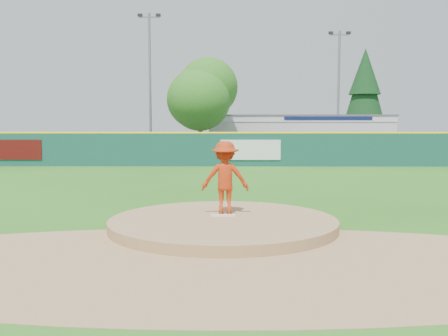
{
  "coord_description": "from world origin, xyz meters",
  "views": [
    {
      "loc": [
        0.15,
        -11.9,
        2.52
      ],
      "look_at": [
        0.0,
        2.0,
        1.3
      ],
      "focal_mm": 40.0,
      "sensor_mm": 36.0,
      "label": 1
    }
  ],
  "objects_px": {
    "playground_slide": "(7,150)",
    "light_pole_right": "(339,87)",
    "deciduous_tree": "(200,97)",
    "pitcher": "(225,178)",
    "pool_building_grp": "(296,134)",
    "light_pole_left": "(150,79)",
    "van": "(281,148)",
    "conifer_tree": "(365,92)"
  },
  "relations": [
    {
      "from": "playground_slide",
      "to": "light_pole_right",
      "type": "height_order",
      "value": "light_pole_right"
    },
    {
      "from": "playground_slide",
      "to": "deciduous_tree",
      "type": "height_order",
      "value": "deciduous_tree"
    },
    {
      "from": "pitcher",
      "to": "light_pole_right",
      "type": "distance_m",
      "value": 30.07
    },
    {
      "from": "pitcher",
      "to": "pool_building_grp",
      "type": "distance_m",
      "value": 31.93
    },
    {
      "from": "pitcher",
      "to": "light_pole_left",
      "type": "height_order",
      "value": "light_pole_left"
    },
    {
      "from": "light_pole_left",
      "to": "van",
      "type": "bearing_deg",
      "value": -19.14
    },
    {
      "from": "pool_building_grp",
      "to": "van",
      "type": "bearing_deg",
      "value": -104.5
    },
    {
      "from": "pitcher",
      "to": "van",
      "type": "relative_size",
      "value": 0.32
    },
    {
      "from": "pool_building_grp",
      "to": "light_pole_left",
      "type": "distance_m",
      "value": 13.72
    },
    {
      "from": "conifer_tree",
      "to": "pool_building_grp",
      "type": "bearing_deg",
      "value": -150.22
    },
    {
      "from": "playground_slide",
      "to": "conifer_tree",
      "type": "xyz_separation_m",
      "value": [
        27.94,
        14.34,
        4.78
      ]
    },
    {
      "from": "light_pole_left",
      "to": "conifer_tree",
      "type": "bearing_deg",
      "value": 25.35
    },
    {
      "from": "playground_slide",
      "to": "van",
      "type": "bearing_deg",
      "value": 5.88
    },
    {
      "from": "van",
      "to": "conifer_tree",
      "type": "height_order",
      "value": "conifer_tree"
    },
    {
      "from": "van",
      "to": "light_pole_left",
      "type": "relative_size",
      "value": 0.52
    },
    {
      "from": "van",
      "to": "playground_slide",
      "type": "xyz_separation_m",
      "value": [
        -18.77,
        -1.93,
        -0.06
      ]
    },
    {
      "from": "pitcher",
      "to": "playground_slide",
      "type": "bearing_deg",
      "value": -55.35
    },
    {
      "from": "pitcher",
      "to": "light_pole_right",
      "type": "relative_size",
      "value": 0.18
    },
    {
      "from": "conifer_tree",
      "to": "light_pole_right",
      "type": "distance_m",
      "value": 8.06
    },
    {
      "from": "deciduous_tree",
      "to": "pool_building_grp",
      "type": "bearing_deg",
      "value": 41.16
    },
    {
      "from": "light_pole_right",
      "to": "conifer_tree",
      "type": "bearing_deg",
      "value": 60.26
    },
    {
      "from": "playground_slide",
      "to": "conifer_tree",
      "type": "distance_m",
      "value": 31.77
    },
    {
      "from": "pitcher",
      "to": "light_pole_left",
      "type": "distance_m",
      "value": 27.49
    },
    {
      "from": "playground_slide",
      "to": "conifer_tree",
      "type": "relative_size",
      "value": 0.29
    },
    {
      "from": "pitcher",
      "to": "pool_building_grp",
      "type": "height_order",
      "value": "pool_building_grp"
    },
    {
      "from": "playground_slide",
      "to": "pitcher",
      "type": "bearing_deg",
      "value": -54.53
    },
    {
      "from": "deciduous_tree",
      "to": "conifer_tree",
      "type": "distance_m",
      "value": 18.63
    },
    {
      "from": "deciduous_tree",
      "to": "light_pole_right",
      "type": "relative_size",
      "value": 0.74
    },
    {
      "from": "conifer_tree",
      "to": "light_pole_right",
      "type": "xyz_separation_m",
      "value": [
        -4.0,
        -7.0,
        0.0
      ]
    },
    {
      "from": "pool_building_grp",
      "to": "conifer_tree",
      "type": "bearing_deg",
      "value": 29.78
    },
    {
      "from": "pitcher",
      "to": "pool_building_grp",
      "type": "bearing_deg",
      "value": -101.58
    },
    {
      "from": "light_pole_left",
      "to": "light_pole_right",
      "type": "height_order",
      "value": "light_pole_left"
    },
    {
      "from": "pool_building_grp",
      "to": "light_pole_right",
      "type": "height_order",
      "value": "light_pole_right"
    },
    {
      "from": "van",
      "to": "playground_slide",
      "type": "height_order",
      "value": "van"
    },
    {
      "from": "light_pole_right",
      "to": "playground_slide",
      "type": "bearing_deg",
      "value": -162.95
    },
    {
      "from": "pitcher",
      "to": "light_pole_left",
      "type": "relative_size",
      "value": 0.17
    },
    {
      "from": "pitcher",
      "to": "deciduous_tree",
      "type": "height_order",
      "value": "deciduous_tree"
    },
    {
      "from": "pool_building_grp",
      "to": "light_pole_right",
      "type": "bearing_deg",
      "value": -44.95
    },
    {
      "from": "deciduous_tree",
      "to": "conifer_tree",
      "type": "height_order",
      "value": "conifer_tree"
    },
    {
      "from": "pool_building_grp",
      "to": "light_pole_left",
      "type": "relative_size",
      "value": 1.38
    },
    {
      "from": "pitcher",
      "to": "playground_slide",
      "type": "distance_m",
      "value": 25.82
    },
    {
      "from": "van",
      "to": "deciduous_tree",
      "type": "bearing_deg",
      "value": 59.28
    }
  ]
}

